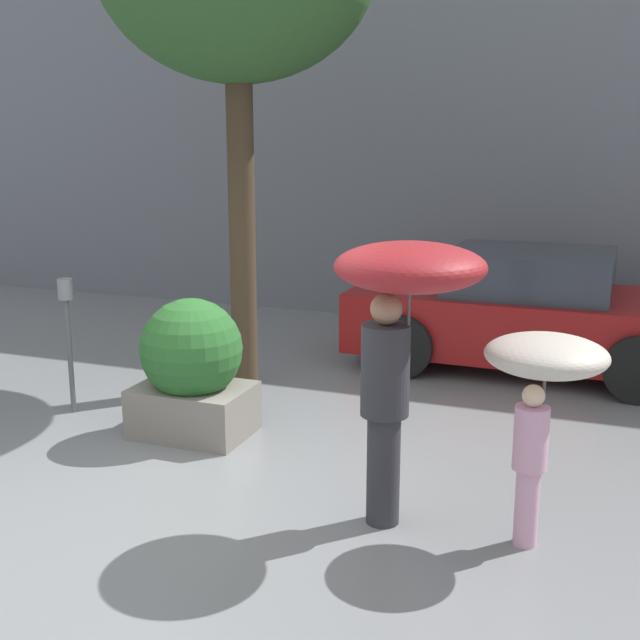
% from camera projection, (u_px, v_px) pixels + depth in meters
% --- Properties ---
extents(ground_plane, '(40.00, 40.00, 0.00)m').
position_uv_depth(ground_plane, '(177.00, 491.00, 6.16)').
color(ground_plane, slate).
extents(building_facade, '(18.00, 0.30, 6.00)m').
position_uv_depth(building_facade, '(404.00, 110.00, 11.40)').
color(building_facade, slate).
rests_on(building_facade, ground).
extents(planter_box, '(1.03, 0.92, 1.26)m').
position_uv_depth(planter_box, '(192.00, 368.00, 7.20)').
color(planter_box, gray).
rests_on(planter_box, ground).
extents(person_adult, '(1.00, 1.00, 1.99)m').
position_uv_depth(person_adult, '(403.00, 305.00, 5.29)').
color(person_adult, '#2D2D33').
rests_on(person_adult, ground).
extents(person_child, '(0.79, 0.79, 1.42)m').
position_uv_depth(person_child, '(543.00, 376.00, 5.15)').
color(person_child, '#D199B7').
rests_on(person_child, ground).
extents(parked_car_near, '(4.04, 2.10, 1.38)m').
position_uv_depth(parked_car_near, '(528.00, 313.00, 9.31)').
color(parked_car_near, maroon).
rests_on(parked_car_near, ground).
extents(parking_meter, '(0.14, 0.14, 1.33)m').
position_uv_depth(parking_meter, '(67.00, 318.00, 7.70)').
color(parking_meter, '#595B60').
rests_on(parking_meter, ground).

